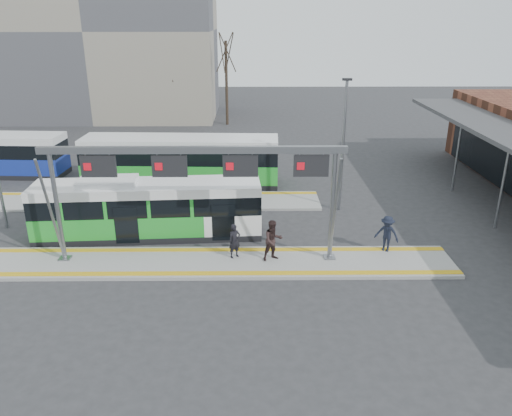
% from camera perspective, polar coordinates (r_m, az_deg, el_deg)
% --- Properties ---
extents(ground, '(120.00, 120.00, 0.00)m').
position_cam_1_polar(ground, '(22.67, -5.49, -6.40)').
color(ground, '#2D2D30').
rests_on(ground, ground).
extents(platform_main, '(22.00, 3.00, 0.15)m').
position_cam_1_polar(platform_main, '(22.63, -5.50, -6.23)').
color(platform_main, gray).
rests_on(platform_main, ground).
extents(platform_second, '(20.00, 3.00, 0.15)m').
position_cam_1_polar(platform_second, '(30.47, -11.80, 0.78)').
color(platform_second, gray).
rests_on(platform_second, ground).
extents(tactile_main, '(22.00, 2.65, 0.02)m').
position_cam_1_polar(tactile_main, '(22.59, -5.51, -6.04)').
color(tactile_main, gold).
rests_on(tactile_main, platform_main).
extents(tactile_second, '(20.00, 0.35, 0.02)m').
position_cam_1_polar(tactile_second, '(31.50, -11.44, 1.65)').
color(tactile_second, gold).
rests_on(tactile_second, platform_second).
extents(gantry, '(13.00, 1.68, 5.20)m').
position_cam_1_polar(gantry, '(21.31, -6.77, 4.24)').
color(gantry, slate).
rests_on(gantry, platform_main).
extents(apartment_block, '(24.50, 12.50, 18.40)m').
position_cam_1_polar(apartment_block, '(58.27, -17.43, 19.03)').
color(apartment_block, gray).
rests_on(apartment_block, ground).
extents(hero_bus, '(11.25, 3.05, 3.06)m').
position_cam_1_polar(hero_bus, '(25.45, -12.25, -0.18)').
color(hero_bus, black).
rests_on(hero_bus, ground).
extents(bg_bus_green, '(12.71, 3.18, 3.15)m').
position_cam_1_polar(bg_bus_green, '(33.04, -8.58, 5.30)').
color(bg_bus_green, black).
rests_on(bg_bus_green, ground).
extents(passenger_a, '(0.70, 0.64, 1.60)m').
position_cam_1_polar(passenger_a, '(22.55, -2.47, -3.78)').
color(passenger_a, black).
rests_on(passenger_a, platform_main).
extents(passenger_b, '(1.13, 1.02, 1.89)m').
position_cam_1_polar(passenger_b, '(22.26, 1.97, -3.71)').
color(passenger_b, '#2D1F1E').
rests_on(passenger_b, platform_main).
extents(passenger_c, '(1.29, 1.11, 1.73)m').
position_cam_1_polar(passenger_c, '(23.88, 14.73, -2.85)').
color(passenger_c, black).
rests_on(passenger_c, platform_main).
extents(tree_left, '(1.40, 1.40, 7.78)m').
position_cam_1_polar(tree_left, '(51.58, -9.30, 15.82)').
color(tree_left, '#382B21').
rests_on(tree_left, ground).
extents(tree_mid, '(1.40, 1.40, 9.27)m').
position_cam_1_polar(tree_mid, '(51.09, -3.46, 17.27)').
color(tree_mid, '#382B21').
rests_on(tree_mid, ground).
extents(tree_far, '(1.40, 1.40, 8.76)m').
position_cam_1_polar(tree_far, '(56.00, -22.67, 15.70)').
color(tree_far, '#382B21').
rests_on(tree_far, ground).
extents(lamp_east, '(0.50, 0.25, 7.39)m').
position_cam_1_polar(lamp_east, '(27.94, 9.93, 7.35)').
color(lamp_east, slate).
rests_on(lamp_east, ground).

